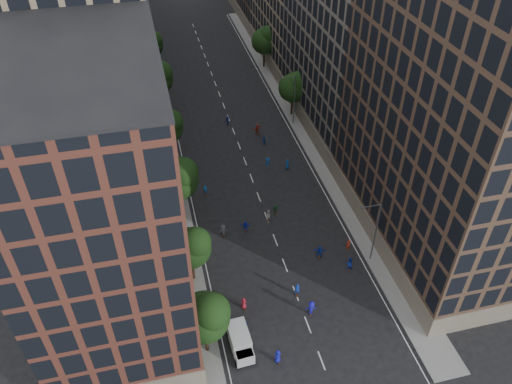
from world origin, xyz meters
The scene contains 37 objects.
ground centered at (0.00, 40.00, 0.00)m, with size 240.00×240.00×0.00m, color black.
sidewalk_left centered at (-12.00, 47.50, 0.07)m, with size 4.00×105.00×0.15m, color slate.
sidewalk_right centered at (12.00, 47.50, 0.07)m, with size 4.00×105.00×0.15m, color slate.
bldg_left_a centered at (-19.00, 11.00, 15.00)m, with size 14.00×22.00×30.00m, color #51291F.
bldg_left_b centered at (-19.00, 35.00, 17.00)m, with size 14.00×26.00×34.00m, color #8B775B.
bldg_left_c centered at (-19.00, 58.00, 14.00)m, with size 14.00×20.00×28.00m, color #51291F.
bldg_right_a centered at (19.00, 15.00, 18.00)m, with size 14.00×30.00×36.00m, color #4A3527.
bldg_right_b centered at (19.00, 44.00, 16.50)m, with size 14.00×28.00×33.00m, color #5F574E.
tree_left_0 centered at (-11.01, 3.85, 5.96)m, with size 5.20×5.20×8.83m.
tree_left_1 centered at (-11.02, 13.86, 5.55)m, with size 4.80×4.80×8.21m.
tree_left_2 centered at (-10.99, 25.83, 6.36)m, with size 5.60×5.60×9.45m.
tree_left_3 centered at (-11.02, 39.85, 5.82)m, with size 5.00×5.00×8.58m.
tree_left_4 centered at (-11.00, 55.84, 6.10)m, with size 5.40×5.40×9.08m.
tree_left_5 centered at (-11.02, 71.86, 5.68)m, with size 4.80×4.80×8.33m.
tree_right_a centered at (11.38, 47.85, 5.63)m, with size 5.00×5.00×8.39m.
tree_right_b centered at (11.39, 67.85, 5.96)m, with size 5.20×5.20×8.83m.
streetlamp_near centered at (10.37, 12.00, 5.17)m, with size 2.64×0.22×9.06m.
streetlamp_far centered at (10.37, 45.00, 5.17)m, with size 2.64×0.22×9.06m.
cargo_van centered at (-7.81, 3.34, 1.26)m, with size 2.32×4.59×2.39m.
skater_0 centered at (-4.42, 1.00, 0.87)m, with size 0.85×0.55×1.74m, color #13179B.
skater_1 centered at (0.05, 8.83, 0.87)m, with size 0.63×0.42×1.73m, color #1433AA.
skater_2 centered at (7.38, 11.15, 0.90)m, with size 0.87×0.68×1.79m, color #152DAD.
skater_3 centered at (0.77, 5.88, 0.94)m, with size 1.22×0.70×1.88m, color #1816B5.
skater_4 centered at (-6.97, 5.19, 0.97)m, with size 1.14×0.47×1.94m, color #111A90.
skater_5 centered at (4.57, 13.92, 0.84)m, with size 1.55×0.49×1.67m, color #1535AE.
skater_6 centered at (-6.32, 8.41, 0.77)m, with size 0.75×0.49×1.54m, color maroon.
skater_7 centered at (8.50, 14.26, 0.81)m, with size 0.59×0.39×1.63m, color #A82D1C.
skater_8 centered at (0.09, 22.01, 0.82)m, with size 0.80×0.62×1.64m, color #B2B3AF.
skater_9 centered at (-6.43, 20.32, 0.92)m, with size 1.18×0.68×1.83m, color #414146.
skater_10 centered at (1.38, 23.05, 0.77)m, with size 0.90×0.37×1.54m, color #1D6332.
skater_11 centered at (-3.36, 20.67, 0.77)m, with size 1.42×0.45×1.53m, color #1626B2.
skater_12 centered at (5.84, 32.57, 0.79)m, with size 0.77×0.50×1.58m, color #124492.
skater_13 centered at (-7.33, 29.39, 0.79)m, with size 0.57×0.38×1.57m, color #144EA4.
skater_14 centered at (3.99, 39.91, 0.75)m, with size 0.73×0.57×1.49m, color blue.
skater_15 centered at (3.00, 33.62, 0.86)m, with size 1.10×0.64×1.71m, color #124296.
skater_16 centered at (-0.54, 47.32, 0.83)m, with size 0.98×0.41×1.67m, color #13329C.
skater_17 centered at (3.75, 43.31, 0.86)m, with size 1.59×0.51×1.72m, color #A82E1C.
Camera 1 is at (-13.27, -26.22, 45.89)m, focal length 35.00 mm.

